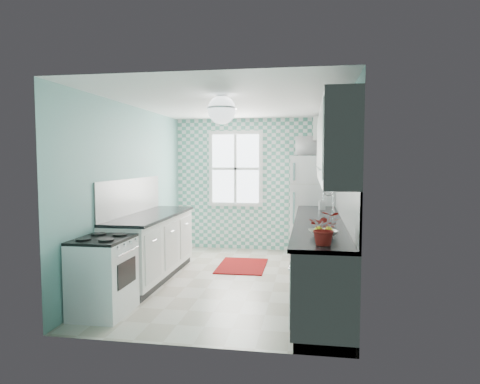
% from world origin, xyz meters
% --- Properties ---
extents(floor, '(3.00, 4.40, 0.02)m').
position_xyz_m(floor, '(0.00, 0.00, -0.01)').
color(floor, beige).
rests_on(floor, ground).
extents(ceiling, '(3.00, 4.40, 0.02)m').
position_xyz_m(ceiling, '(0.00, 0.00, 2.51)').
color(ceiling, white).
rests_on(ceiling, wall_back).
extents(wall_back, '(3.00, 0.02, 2.50)m').
position_xyz_m(wall_back, '(0.00, 2.21, 1.25)').
color(wall_back, '#71ABA5').
rests_on(wall_back, floor).
extents(wall_front, '(3.00, 0.02, 2.50)m').
position_xyz_m(wall_front, '(0.00, -2.21, 1.25)').
color(wall_front, '#71ABA5').
rests_on(wall_front, floor).
extents(wall_left, '(0.02, 4.40, 2.50)m').
position_xyz_m(wall_left, '(-1.51, 0.00, 1.25)').
color(wall_left, '#71ABA5').
rests_on(wall_left, floor).
extents(wall_right, '(0.02, 4.40, 2.50)m').
position_xyz_m(wall_right, '(1.51, 0.00, 1.25)').
color(wall_right, '#71ABA5').
rests_on(wall_right, floor).
extents(accent_wall, '(3.00, 0.01, 2.50)m').
position_xyz_m(accent_wall, '(0.00, 2.19, 1.25)').
color(accent_wall, '#55A48E').
rests_on(accent_wall, wall_back).
extents(window, '(1.04, 0.05, 1.44)m').
position_xyz_m(window, '(-0.35, 2.16, 1.55)').
color(window, white).
rests_on(window, wall_back).
extents(backsplash_right, '(0.02, 3.60, 0.51)m').
position_xyz_m(backsplash_right, '(1.49, -0.40, 1.20)').
color(backsplash_right, white).
rests_on(backsplash_right, wall_right).
extents(backsplash_left, '(0.02, 2.15, 0.51)m').
position_xyz_m(backsplash_left, '(-1.49, -0.07, 1.20)').
color(backsplash_left, white).
rests_on(backsplash_left, wall_left).
extents(upper_cabinets_right, '(0.33, 3.20, 0.90)m').
position_xyz_m(upper_cabinets_right, '(1.33, -0.60, 1.90)').
color(upper_cabinets_right, white).
rests_on(upper_cabinets_right, wall_right).
extents(upper_cabinet_fridge, '(0.40, 0.74, 0.40)m').
position_xyz_m(upper_cabinet_fridge, '(1.30, 1.83, 2.25)').
color(upper_cabinet_fridge, white).
rests_on(upper_cabinet_fridge, wall_right).
extents(ceiling_light, '(0.34, 0.34, 0.35)m').
position_xyz_m(ceiling_light, '(0.00, -0.80, 2.32)').
color(ceiling_light, silver).
rests_on(ceiling_light, ceiling).
extents(base_cabinets_right, '(0.60, 3.60, 0.90)m').
position_xyz_m(base_cabinets_right, '(1.20, -0.40, 0.45)').
color(base_cabinets_right, white).
rests_on(base_cabinets_right, floor).
extents(countertop_right, '(0.63, 3.60, 0.04)m').
position_xyz_m(countertop_right, '(1.19, -0.40, 0.92)').
color(countertop_right, black).
rests_on(countertop_right, base_cabinets_right).
extents(base_cabinets_left, '(0.60, 2.15, 0.90)m').
position_xyz_m(base_cabinets_left, '(-1.20, -0.07, 0.45)').
color(base_cabinets_left, white).
rests_on(base_cabinets_left, floor).
extents(countertop_left, '(0.63, 2.15, 0.04)m').
position_xyz_m(countertop_left, '(-1.19, -0.07, 0.92)').
color(countertop_left, black).
rests_on(countertop_left, base_cabinets_left).
extents(fridge, '(0.78, 0.77, 1.79)m').
position_xyz_m(fridge, '(1.11, 1.81, 0.90)').
color(fridge, silver).
rests_on(fridge, floor).
extents(stove, '(0.56, 0.70, 0.84)m').
position_xyz_m(stove, '(-1.20, -1.54, 0.44)').
color(stove, white).
rests_on(stove, floor).
extents(sink, '(0.55, 0.47, 0.53)m').
position_xyz_m(sink, '(1.20, 0.49, 0.93)').
color(sink, silver).
rests_on(sink, countertop_right).
extents(rug, '(0.76, 1.08, 0.02)m').
position_xyz_m(rug, '(-0.01, 0.82, 0.01)').
color(rug, '#6E0A07').
rests_on(rug, floor).
extents(dish_towel, '(0.07, 0.21, 0.31)m').
position_xyz_m(dish_towel, '(0.89, 0.85, 0.48)').
color(dish_towel, '#5EAE9D').
rests_on(dish_towel, base_cabinets_right).
extents(fruit_bowl, '(0.36, 0.36, 0.07)m').
position_xyz_m(fruit_bowl, '(1.20, -1.52, 0.97)').
color(fruit_bowl, white).
rests_on(fruit_bowl, countertop_right).
extents(potted_plant, '(0.29, 0.26, 0.32)m').
position_xyz_m(potted_plant, '(1.20, -1.96, 1.10)').
color(potted_plant, red).
rests_on(potted_plant, countertop_right).
extents(soap_bottle, '(0.10, 0.11, 0.21)m').
position_xyz_m(soap_bottle, '(1.25, 0.84, 1.05)').
color(soap_bottle, '#ACC4D3').
rests_on(soap_bottle, countertop_right).
extents(microwave, '(0.62, 0.43, 0.34)m').
position_xyz_m(microwave, '(1.11, 1.81, 1.96)').
color(microwave, white).
rests_on(microwave, fridge).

